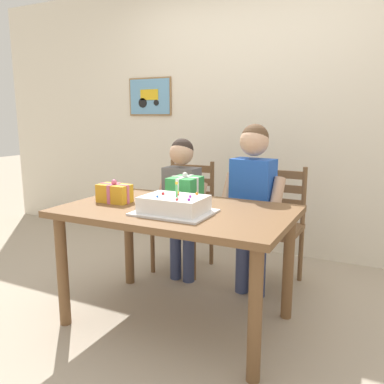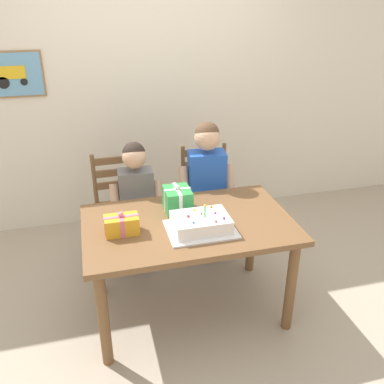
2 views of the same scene
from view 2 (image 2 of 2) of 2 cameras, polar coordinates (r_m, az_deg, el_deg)
ground_plane at (r=3.26m, az=-0.44°, el=-15.58°), size 20.00×20.00×0.00m
back_wall at (r=4.10m, az=-6.18°, el=13.67°), size 6.40×0.11×2.60m
dining_table at (r=2.87m, az=-0.48°, el=-5.87°), size 1.40×0.87×0.75m
birthday_cake at (r=2.70m, az=1.21°, el=-4.33°), size 0.44×0.34×0.19m
gift_box_red_large at (r=2.70m, az=-9.54°, el=-4.43°), size 0.22×0.13×0.15m
gift_box_beside_cake at (r=2.92m, az=-1.99°, el=-1.08°), size 0.19×0.22×0.20m
chair_left at (r=3.64m, az=-9.65°, el=-2.17°), size 0.43×0.43×0.92m
chair_right at (r=3.76m, az=2.07°, el=-0.82°), size 0.43×0.43×0.92m
child_older at (r=3.38m, az=2.00°, el=1.48°), size 0.47×0.28×1.25m
child_younger at (r=3.31m, az=-7.54°, el=-0.65°), size 0.41×0.24×1.14m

